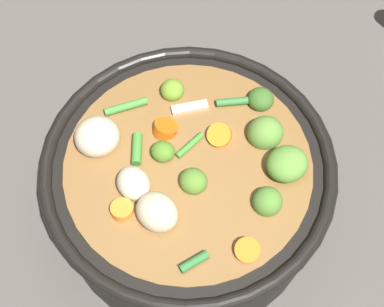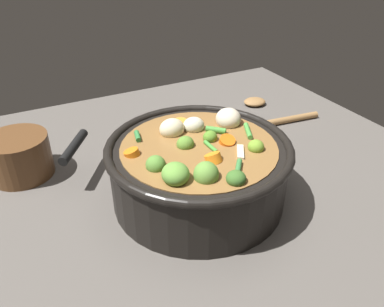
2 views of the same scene
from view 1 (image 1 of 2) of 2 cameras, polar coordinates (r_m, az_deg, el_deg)
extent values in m
plane|color=#514C47|center=(0.73, -0.35, -5.24)|extent=(1.10, 1.10, 0.00)
cylinder|color=black|center=(0.68, -0.37, -3.34)|extent=(0.31, 0.31, 0.11)
torus|color=black|center=(0.63, -0.40, -1.14)|extent=(0.33, 0.33, 0.02)
cylinder|color=brown|center=(0.68, -0.38, -3.16)|extent=(0.27, 0.27, 0.10)
ellipsoid|color=#538533|center=(0.61, 7.48, -4.76)|extent=(0.04, 0.03, 0.03)
ellipsoid|color=olive|center=(0.68, -1.98, 6.31)|extent=(0.03, 0.03, 0.03)
ellipsoid|color=#3B6727|center=(0.67, 7.06, 5.19)|extent=(0.04, 0.04, 0.02)
ellipsoid|color=#61973A|center=(0.63, 9.42, -1.03)|extent=(0.06, 0.05, 0.03)
ellipsoid|color=#5F8F39|center=(0.65, 7.27, 2.03)|extent=(0.06, 0.05, 0.04)
ellipsoid|color=#538327|center=(0.63, -2.92, 0.19)|extent=(0.03, 0.04, 0.02)
ellipsoid|color=#58852F|center=(0.62, 0.12, -2.78)|extent=(0.04, 0.04, 0.03)
cylinder|color=orange|center=(0.64, 2.94, 1.67)|extent=(0.04, 0.04, 0.03)
cylinder|color=orange|center=(0.65, -2.67, 2.45)|extent=(0.03, 0.03, 0.02)
cylinder|color=orange|center=(0.59, 5.46, -9.52)|extent=(0.04, 0.04, 0.02)
cylinder|color=orange|center=(0.61, -6.97, -5.65)|extent=(0.03, 0.03, 0.02)
ellipsoid|color=beige|center=(0.64, -9.40, 1.65)|extent=(0.07, 0.07, 0.04)
ellipsoid|color=beige|center=(0.60, -3.51, -5.82)|extent=(0.04, 0.05, 0.04)
ellipsoid|color=beige|center=(0.61, -5.85, -2.97)|extent=(0.04, 0.05, 0.03)
cylinder|color=#47933B|center=(0.67, -6.72, 4.55)|extent=(0.05, 0.03, 0.01)
cylinder|color=#458D35|center=(0.64, -5.49, 0.46)|extent=(0.03, 0.03, 0.01)
cylinder|color=#317638|center=(0.58, 0.20, -10.70)|extent=(0.03, 0.02, 0.01)
cylinder|color=#439035|center=(0.64, -0.23, 0.83)|extent=(0.04, 0.01, 0.01)
cylinder|color=#377A3B|center=(0.67, 4.08, 5.16)|extent=(0.04, 0.03, 0.01)
cube|color=beige|center=(0.67, -0.23, 4.60)|extent=(0.04, 0.03, 0.01)
camera|label=2|loc=(0.74, 53.09, 23.08)|focal=35.92mm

